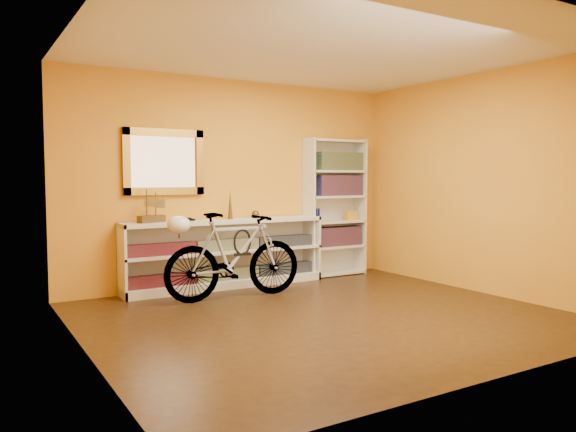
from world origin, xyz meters
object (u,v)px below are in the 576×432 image
bicycle (234,255)px  helmet (179,225)px  bookcase (335,207)px  console_unit (227,253)px

bicycle → helmet: 0.74m
bookcase → helmet: size_ratio=7.55×
console_unit → bookcase: bookcase is taller
bookcase → helmet: 2.58m
bicycle → helmet: (-0.64, 0.02, 0.37)m
bicycle → helmet: bearing=90.0°
console_unit → bookcase: size_ratio=1.37×
bookcase → bicycle: bookcase is taller
bicycle → helmet: bicycle is taller
bookcase → bicycle: 2.03m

